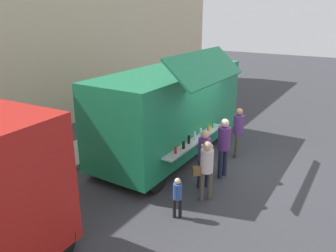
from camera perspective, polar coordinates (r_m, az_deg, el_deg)
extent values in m
plane|color=#38383D|center=(10.93, 9.78, -6.41)|extent=(60.00, 60.00, 0.00)
cube|color=#9E998E|center=(10.59, -23.84, -8.31)|extent=(28.00, 1.60, 0.15)
cube|color=#1B794C|center=(11.02, 0.42, 2.95)|extent=(6.20, 2.27, 2.58)
cube|color=#1B794C|center=(9.42, 6.63, 10.09)|extent=(3.41, 0.88, 0.79)
cube|color=black|center=(9.91, 3.86, 2.90)|extent=(3.24, 0.10, 1.16)
cube|color=#B7B7BC|center=(10.12, 4.81, -2.42)|extent=(3.41, 0.35, 0.05)
cylinder|color=red|center=(9.07, 1.32, -4.13)|extent=(0.07, 0.07, 0.20)
cylinder|color=black|center=(9.37, 2.69, -3.31)|extent=(0.08, 0.08, 0.21)
cylinder|color=black|center=(9.76, 3.59, -2.31)|extent=(0.08, 0.08, 0.24)
cylinder|color=#C9DFFC|center=(10.07, 4.63, -1.65)|extent=(0.07, 0.07, 0.24)
cylinder|color=silver|center=(10.44, 5.66, -0.99)|extent=(0.07, 0.07, 0.21)
cylinder|color=orange|center=(10.76, 6.91, -0.36)|extent=(0.07, 0.07, 0.23)
cylinder|color=green|center=(11.12, 7.67, 0.27)|extent=(0.06, 0.06, 0.23)
cube|color=black|center=(13.54, 7.24, 7.88)|extent=(0.08, 1.93, 1.14)
cylinder|color=black|center=(13.81, 2.12, 1.36)|extent=(0.90, 0.28, 0.90)
cylinder|color=black|center=(13.00, 9.66, -0.05)|extent=(0.90, 0.28, 0.90)
cylinder|color=black|center=(10.20, -11.48, -5.68)|extent=(0.90, 0.28, 0.90)
cylinder|color=black|center=(9.07, -2.23, -8.55)|extent=(0.90, 0.28, 0.90)
cube|color=black|center=(7.27, -22.19, -3.65)|extent=(0.17, 1.77, 1.06)
cylinder|color=black|center=(7.09, -18.86, -18.81)|extent=(0.84, 0.26, 0.84)
cylinder|color=#2B5F36|center=(15.76, 0.82, 3.64)|extent=(0.60, 0.60, 0.90)
cylinder|color=#1F243A|center=(9.86, 8.96, -6.48)|extent=(0.14, 0.14, 0.88)
cylinder|color=#1F243A|center=(10.04, 9.72, -6.04)|extent=(0.14, 0.14, 0.88)
cylinder|color=#5E2C73|center=(9.64, 9.59, -2.09)|extent=(0.37, 0.37, 0.67)
sphere|color=beige|center=(9.49, 9.74, 0.48)|extent=(0.25, 0.25, 0.25)
cylinder|color=#1F2539|center=(9.31, 5.43, -8.13)|extent=(0.13, 0.13, 0.82)
cylinder|color=#1F2539|center=(9.36, 6.76, -8.03)|extent=(0.13, 0.13, 0.82)
cylinder|color=#5A2D7E|center=(9.03, 6.26, -3.99)|extent=(0.34, 0.34, 0.62)
sphere|color=#DBA28A|center=(8.87, 6.36, -1.45)|extent=(0.23, 0.23, 0.23)
cube|color=beige|center=(8.78, 6.68, -4.47)|extent=(0.32, 0.33, 0.40)
cylinder|color=#4C4A3F|center=(8.74, 5.83, -10.19)|extent=(0.13, 0.13, 0.80)
cylinder|color=#4C4A3F|center=(8.80, 7.19, -10.04)|extent=(0.13, 0.13, 0.80)
cylinder|color=silver|center=(8.45, 6.69, -5.98)|extent=(0.33, 0.33, 0.60)
sphere|color=tan|center=(8.29, 6.80, -3.40)|extent=(0.22, 0.22, 0.22)
cube|color=brown|center=(8.49, 4.91, -7.66)|extent=(0.23, 0.23, 0.23)
cylinder|color=#4C4741|center=(11.29, 11.69, -3.39)|extent=(0.13, 0.13, 0.83)
cylinder|color=#4C4741|center=(11.50, 11.85, -2.99)|extent=(0.13, 0.13, 0.83)
cylinder|color=#5D2F77|center=(11.14, 12.02, 0.28)|extent=(0.34, 0.34, 0.63)
sphere|color=#9E6F52|center=(11.02, 12.17, 2.39)|extent=(0.23, 0.23, 0.23)
cylinder|color=black|center=(8.09, 1.10, -13.88)|extent=(0.08, 0.08, 0.51)
cylinder|color=black|center=(8.10, 2.11, -13.85)|extent=(0.08, 0.08, 0.51)
cylinder|color=#2E4C94|center=(7.86, 1.64, -11.11)|extent=(0.21, 0.21, 0.39)
sphere|color=beige|center=(7.73, 1.65, -9.41)|extent=(0.14, 0.14, 0.14)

